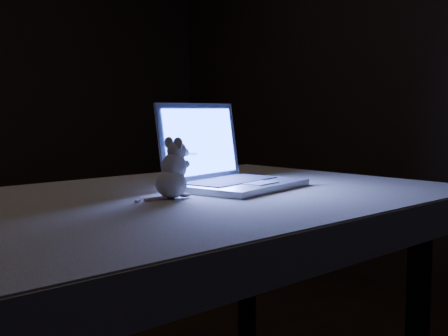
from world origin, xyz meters
TOP-DOWN VIEW (x-y plane):
  - table at (0.22, -0.38)m, footprint 1.61×1.12m
  - tablecloth at (0.17, -0.37)m, footprint 1.71×1.21m
  - laptop at (0.44, -0.37)m, footprint 0.47×0.44m
  - plush_mouse at (0.15, -0.41)m, footprint 0.14×0.14m

SIDE VIEW (x-z plane):
  - table at x=0.22m, z-range 0.00..0.82m
  - tablecloth at x=0.17m, z-range 0.72..0.82m
  - plush_mouse at x=0.15m, z-range 0.82..0.99m
  - laptop at x=0.44m, z-range 0.82..1.09m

